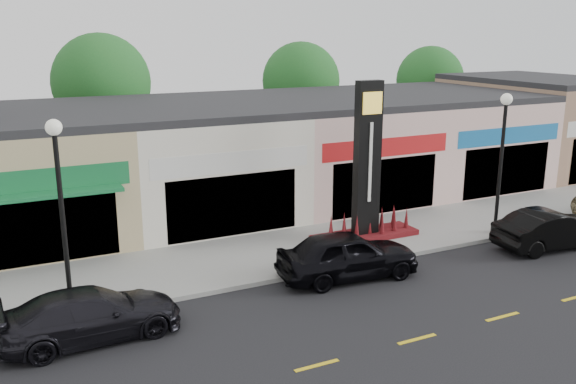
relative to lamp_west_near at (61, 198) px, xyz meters
name	(u,v)px	position (x,y,z in m)	size (l,w,h in m)	color
ground	(356,296)	(8.00, -2.50, -3.48)	(120.00, 120.00, 0.00)	black
sidewalk	(293,250)	(8.00, 1.85, -3.40)	(52.00, 4.30, 0.15)	gray
curb	(323,271)	(8.00, -0.40, -3.40)	(52.00, 0.20, 0.15)	gray
shop_beige	(25,172)	(-0.50, 8.96, -1.08)	(7.00, 10.85, 4.80)	tan
shop_cream	(194,157)	(6.50, 8.97, -1.08)	(7.00, 10.01, 4.80)	beige
shop_pink_w	(329,145)	(13.50, 8.97, -1.08)	(7.00, 10.01, 4.80)	beige
shop_pink_e	(440,135)	(20.50, 8.97, -1.08)	(7.00, 10.01, 4.80)	beige
shop_tan	(534,122)	(27.50, 8.98, -0.83)	(7.00, 10.01, 5.30)	#997259
tree_rear_west	(101,82)	(4.00, 17.00, 1.74)	(5.20, 5.20, 7.83)	#382619
tree_rear_mid	(301,81)	(16.00, 17.00, 1.41)	(4.80, 4.80, 7.29)	#382619
tree_rear_east	(430,80)	(26.00, 17.00, 1.15)	(4.60, 4.60, 6.94)	#382619
lamp_west_near	(61,198)	(0.00, 0.00, 0.00)	(0.44, 0.44, 5.47)	black
lamp_east_near	(502,150)	(16.00, 0.00, 0.00)	(0.44, 0.44, 5.47)	black
pylon_sign	(366,184)	(11.00, 1.70, -1.20)	(4.20, 1.30, 6.00)	#550E19
car_dark_sedan	(91,315)	(0.32, -1.71, -2.80)	(4.68, 1.90, 1.36)	black
car_black_sedan	(348,255)	(8.51, -1.11, -2.68)	(4.67, 1.88, 1.59)	black
car_black_conv	(552,229)	(16.83, -1.99, -2.75)	(4.44, 1.55, 1.46)	black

